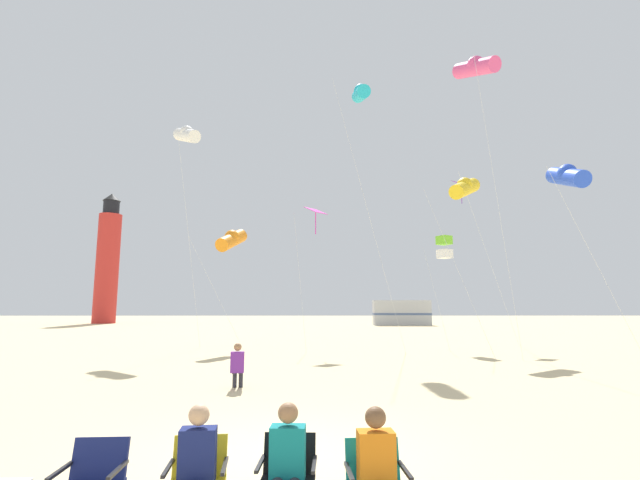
{
  "coord_description": "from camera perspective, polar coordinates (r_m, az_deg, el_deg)",
  "views": [
    {
      "loc": [
        0.37,
        -6.76,
        2.09
      ],
      "look_at": [
        0.55,
        10.44,
        4.62
      ],
      "focal_mm": 25.49,
      "sensor_mm": 36.0,
      "label": 1
    }
  ],
  "objects": [
    {
      "name": "lighthouse_distant",
      "position": [
        64.47,
        -25.11,
        -2.46
      ],
      "size": [
        2.8,
        2.8,
        16.8
      ],
      "color": "red",
      "rests_on": "ground"
    },
    {
      "name": "camp_chair_yellow",
      "position": [
        5.03,
        -15.11,
        -26.56
      ],
      "size": [
        0.6,
        0.62,
        0.82
      ],
      "rotation": [
        0.0,
        0.0,
        0.11
      ],
      "color": "yellow",
      "rests_on": "ground"
    },
    {
      "name": "ground",
      "position": [
        7.08,
        -3.96,
        -25.53
      ],
      "size": [
        200.0,
        200.0,
        0.0
      ],
      "primitive_type": "plane",
      "color": "beige"
    },
    {
      "name": "kite_tube_rainbow",
      "position": [
        22.56,
        18.97,
        19.84
      ],
      "size": [
        1.87,
        2.58,
        13.29
      ],
      "color": "silver",
      "rests_on": "ground"
    },
    {
      "name": "kite_tube_white",
      "position": [
        26.52,
        -16.39,
        12.56
      ],
      "size": [
        2.26,
        2.42,
        12.12
      ],
      "color": "silver",
      "rests_on": "ground"
    },
    {
      "name": "kite_diamond_magenta",
      "position": [
        22.73,
        -0.65,
        3.12
      ],
      "size": [
        1.73,
        1.73,
        7.06
      ],
      "color": "silver",
      "rests_on": "ground"
    },
    {
      "name": "kite_diamond_violet",
      "position": [
        27.96,
        17.51,
        6.02
      ],
      "size": [
        3.37,
        3.05,
        9.45
      ],
      "color": "silver",
      "rests_on": "ground"
    },
    {
      "name": "spectator_teal_chair",
      "position": [
        4.66,
        7.31,
        -26.82
      ],
      "size": [
        0.35,
        0.52,
        1.16
      ],
      "rotation": [
        0.0,
        0.0,
        0.07
      ],
      "color": "orange",
      "rests_on": "ground"
    },
    {
      "name": "kite_tube_orange",
      "position": [
        23.76,
        -11.02,
        0.07
      ],
      "size": [
        3.02,
        3.21,
        6.22
      ],
      "color": "silver",
      "rests_on": "ground"
    },
    {
      "name": "kite_flyer_standing",
      "position": [
        12.34,
        -10.32,
        -15.12
      ],
      "size": [
        0.36,
        0.53,
        1.16
      ],
      "rotation": [
        0.0,
        0.0,
        3.24
      ],
      "color": "#722D99",
      "rests_on": "ground"
    },
    {
      "name": "camp_chair_navy",
      "position": [
        5.26,
        -26.63,
        -25.15
      ],
      "size": [
        0.58,
        0.59,
        0.82
      ],
      "rotation": [
        0.0,
        0.0,
        0.05
      ],
      "color": "navy",
      "rests_on": "ground"
    },
    {
      "name": "kite_tube_blue",
      "position": [
        21.15,
        28.64,
        7.07
      ],
      "size": [
        3.01,
        2.85,
        8.05
      ],
      "color": "silver",
      "rests_on": "ground"
    },
    {
      "name": "spectator_yellow_chair",
      "position": [
        4.87,
        -15.32,
        -25.79
      ],
      "size": [
        0.36,
        0.53,
        1.16
      ],
      "rotation": [
        0.0,
        0.0,
        0.11
      ],
      "color": "navy",
      "rests_on": "ground"
    },
    {
      "name": "camp_chair_teal",
      "position": [
        4.82,
        6.96,
        -27.59
      ],
      "size": [
        0.59,
        0.6,
        0.82
      ],
      "rotation": [
        0.0,
        0.0,
        0.07
      ],
      "color": "#147F84",
      "rests_on": "ground"
    },
    {
      "name": "kite_tube_gold",
      "position": [
        22.82,
        17.72,
        6.27
      ],
      "size": [
        3.13,
        3.26,
        8.41
      ],
      "color": "silver",
      "rests_on": "ground"
    },
    {
      "name": "kite_box_lime",
      "position": [
        23.88,
        15.35,
        -0.87
      ],
      "size": [
        1.44,
        1.44,
        5.66
      ],
      "color": "silver",
      "rests_on": "ground"
    },
    {
      "name": "rv_van_silver",
      "position": [
        53.27,
        10.19,
        -8.99
      ],
      "size": [
        6.51,
        2.54,
        2.8
      ],
      "rotation": [
        0.0,
        0.0,
        -0.03
      ],
      "color": "#B7BABF",
      "rests_on": "ground"
    },
    {
      "name": "kite_tube_cyan",
      "position": [
        25.32,
        5.16,
        17.87
      ],
      "size": [
        3.31,
        2.97,
        13.98
      ],
      "color": "silver",
      "rests_on": "ground"
    },
    {
      "name": "camp_chair_black",
      "position": [
        4.98,
        -4.03,
        -27.01
      ],
      "size": [
        0.58,
        0.59,
        0.82
      ],
      "rotation": [
        0.0,
        0.0,
        -0.05
      ],
      "color": "black",
      "rests_on": "ground"
    },
    {
      "name": "spectator_black_chair",
      "position": [
        4.81,
        -4.2,
        -26.25
      ],
      "size": [
        0.35,
        0.52,
        1.16
      ],
      "rotation": [
        0.0,
        0.0,
        -0.05
      ],
      "color": "#147F84",
      "rests_on": "ground"
    }
  ]
}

